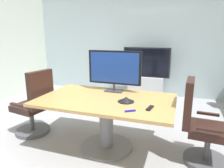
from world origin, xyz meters
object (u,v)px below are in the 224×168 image
at_px(conference_table, 106,112).
at_px(wall_display_unit, 146,81).
at_px(remote_control, 150,108).
at_px(office_chair_left, 35,108).
at_px(tv_monitor, 114,69).
at_px(office_chair_right, 201,129).
at_px(conference_phone, 126,100).

height_order(conference_table, wall_display_unit, wall_display_unit).
xyz_separation_m(wall_display_unit, remote_control, (0.54, -2.89, 0.33)).
distance_m(office_chair_left, tv_monitor, 1.46).
bearing_deg(remote_control, tv_monitor, 147.02).
relative_size(office_chair_right, conference_phone, 4.95).
relative_size(office_chair_right, tv_monitor, 1.30).
height_order(office_chair_right, conference_phone, office_chair_right).
bearing_deg(office_chair_left, remote_control, 93.17).
bearing_deg(remote_control, conference_table, 171.80).
bearing_deg(conference_table, remote_control, -17.88).
bearing_deg(office_chair_right, remote_control, 118.70).
relative_size(wall_display_unit, conference_phone, 5.95).
relative_size(office_chair_right, remote_control, 6.41).
relative_size(conference_table, conference_phone, 8.52).
xyz_separation_m(conference_table, conference_phone, (0.30, -0.05, 0.23)).
height_order(wall_display_unit, remote_control, wall_display_unit).
bearing_deg(office_chair_left, office_chair_right, 101.21).
bearing_deg(wall_display_unit, conference_table, -92.21).
bearing_deg(remote_control, office_chair_right, 34.34).
bearing_deg(conference_table, conference_phone, -9.93).
xyz_separation_m(office_chair_right, conference_phone, (-0.96, -0.13, 0.33)).
bearing_deg(office_chair_right, conference_phone, 101.70).
xyz_separation_m(office_chair_left, wall_display_unit, (1.36, 2.67, -0.01)).
bearing_deg(wall_display_unit, remote_control, -79.43).
relative_size(tv_monitor, remote_control, 4.94).
height_order(office_chair_right, remote_control, office_chair_right).
xyz_separation_m(office_chair_left, tv_monitor, (1.25, 0.38, 0.66)).
relative_size(office_chair_right, wall_display_unit, 0.83).
relative_size(conference_table, office_chair_right, 1.72).
xyz_separation_m(tv_monitor, conference_phone, (0.31, -0.45, -0.33)).
bearing_deg(office_chair_left, conference_phone, 97.36).
bearing_deg(tv_monitor, office_chair_left, -163.03).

